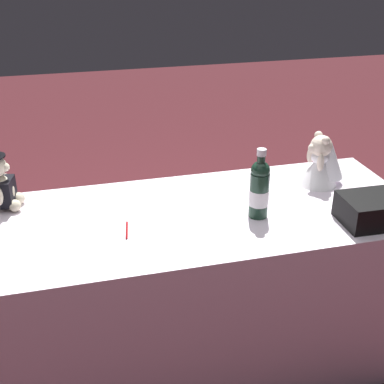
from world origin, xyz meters
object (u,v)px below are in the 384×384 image
(teddy_bear_groom, at_px, (0,185))
(teddy_bear_bride, at_px, (322,163))
(gift_case_black, at_px, (379,209))
(champagne_bottle, at_px, (259,188))
(signing_pen, at_px, (127,229))

(teddy_bear_groom, bearing_deg, teddy_bear_bride, -4.46)
(teddy_bear_bride, xyz_separation_m, gift_case_black, (0.06, -0.38, -0.05))
(gift_case_black, bearing_deg, teddy_bear_bride, 99.12)
(champagne_bottle, bearing_deg, signing_pen, 178.44)
(champagne_bottle, height_order, gift_case_black, champagne_bottle)
(teddy_bear_bride, height_order, gift_case_black, teddy_bear_bride)
(teddy_bear_groom, height_order, signing_pen, teddy_bear_groom)
(teddy_bear_groom, xyz_separation_m, signing_pen, (0.47, -0.32, -0.10))
(signing_pen, bearing_deg, teddy_bear_bride, 12.50)
(teddy_bear_bride, height_order, champagne_bottle, champagne_bottle)
(teddy_bear_bride, bearing_deg, teddy_bear_groom, 175.54)
(teddy_bear_groom, height_order, champagne_bottle, champagne_bottle)
(teddy_bear_groom, distance_m, champagne_bottle, 1.06)
(teddy_bear_bride, relative_size, gift_case_black, 0.78)
(teddy_bear_bride, distance_m, signing_pen, 0.96)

